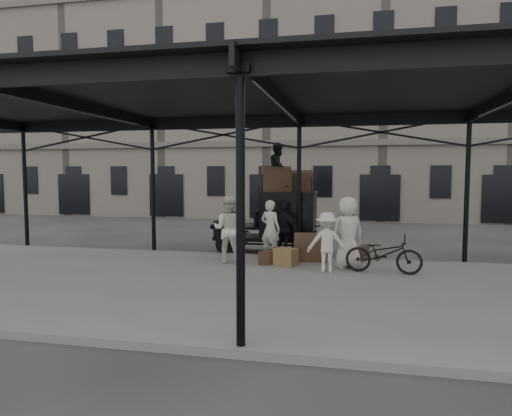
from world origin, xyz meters
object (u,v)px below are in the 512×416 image
(porter_left, at_px, (270,229))
(bicycle, at_px, (383,254))
(porter_official, at_px, (284,229))
(steamer_trunk_roof_near, at_px, (276,181))
(taxi, at_px, (280,220))
(steamer_trunk_platform, at_px, (310,249))

(porter_left, relative_size, bicycle, 0.92)
(porter_left, xyz_separation_m, bicycle, (3.33, -1.51, -0.39))
(porter_left, bearing_deg, porter_official, -116.31)
(porter_left, bearing_deg, steamer_trunk_roof_near, -68.37)
(bicycle, relative_size, steamer_trunk_roof_near, 2.06)
(steamer_trunk_roof_near, bearing_deg, taxi, 54.01)
(porter_left, relative_size, steamer_trunk_platform, 1.87)
(taxi, xyz_separation_m, porter_left, (-0.05, -1.53, -0.14))
(porter_left, xyz_separation_m, steamer_trunk_platform, (1.27, -0.20, -0.55))
(bicycle, xyz_separation_m, steamer_trunk_platform, (-2.06, 1.31, -0.17))
(steamer_trunk_platform, bearing_deg, taxi, 119.33)
(taxi, distance_m, steamer_trunk_roof_near, 1.36)
(bicycle, distance_m, steamer_trunk_platform, 2.45)
(porter_official, relative_size, steamer_trunk_roof_near, 1.80)
(taxi, bearing_deg, bicycle, -42.86)
(bicycle, relative_size, steamer_trunk_platform, 2.04)
(porter_left, height_order, steamer_trunk_roof_near, steamer_trunk_roof_near)
(bicycle, height_order, steamer_trunk_platform, bicycle)
(steamer_trunk_roof_near, distance_m, steamer_trunk_platform, 2.83)
(bicycle, bearing_deg, porter_official, 63.10)
(porter_official, xyz_separation_m, steamer_trunk_roof_near, (-0.42, 0.91, 1.51))
(porter_left, bearing_deg, bicycle, 175.79)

